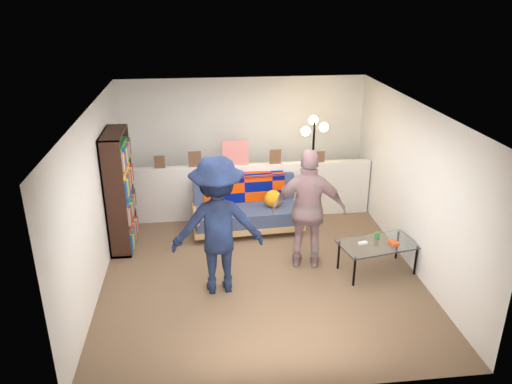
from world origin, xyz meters
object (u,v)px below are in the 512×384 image
at_px(bookshelf, 120,194).
at_px(coffee_table, 378,245).
at_px(floor_lamp, 313,149).
at_px(person_left, 218,226).
at_px(person_right, 309,210).
at_px(futon_sofa, 247,209).

bearing_deg(bookshelf, coffee_table, -18.60).
relative_size(coffee_table, floor_lamp, 0.62).
relative_size(person_left, person_right, 1.06).
relative_size(floor_lamp, person_right, 1.06).
height_order(futon_sofa, bookshelf, bookshelf).
relative_size(floor_lamp, person_left, 1.00).
relative_size(bookshelf, coffee_table, 1.58).
bearing_deg(floor_lamp, coffee_table, -70.53).
distance_m(bookshelf, coffee_table, 4.01).
xyz_separation_m(bookshelf, floor_lamp, (3.17, 0.46, 0.48)).
xyz_separation_m(person_left, person_right, (1.33, 0.48, -0.05)).
distance_m(coffee_table, person_right, 1.13).
bearing_deg(person_left, bookshelf, -48.07).
distance_m(person_left, person_right, 1.42).
bearing_deg(floor_lamp, person_right, -104.32).
relative_size(futon_sofa, person_right, 1.05).
bearing_deg(person_right, futon_sofa, -47.92).
xyz_separation_m(futon_sofa, person_left, (-0.57, -1.80, 0.59)).
bearing_deg(coffee_table, futon_sofa, 137.05).
xyz_separation_m(floor_lamp, person_right, (-0.36, -1.43, -0.45)).
xyz_separation_m(coffee_table, person_right, (-0.98, 0.30, 0.47)).
height_order(person_left, person_right, person_left).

